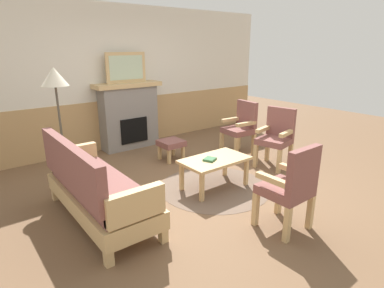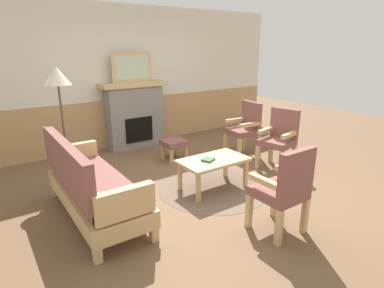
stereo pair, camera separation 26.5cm
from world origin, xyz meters
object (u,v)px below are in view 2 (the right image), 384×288
Objects in this scene: armchair_near_fireplace at (245,126)px; armchair_by_window_left at (280,136)px; floor_lamp_by_couch at (58,83)px; fireplace at (134,114)px; coffee_table at (213,163)px; book_on_table at (208,160)px; framed_picture at (132,67)px; armchair_front_left at (285,187)px; footstool at (174,144)px; couch at (92,186)px.

armchair_near_fireplace is 1.00× the size of armchair_by_window_left.
fireplace is at bearing 32.29° from floor_lamp_by_couch.
coffee_table is 5.88× the size of book_on_table.
framed_picture is 0.82× the size of armchair_front_left.
armchair_near_fireplace is at bearing 54.93° from armchair_front_left.
framed_picture reaches higher than armchair_by_window_left.
fireplace is at bearing 89.28° from armchair_front_left.
armchair_near_fireplace is at bearing -48.17° from framed_picture.
fireplace is 2.01m from floor_lamp_by_couch.
floor_lamp_by_couch reaches higher than armchair_near_fireplace.
fireplace reaches higher than footstool.
armchair_near_fireplace is (1.45, -1.62, -0.11)m from fireplace.
fireplace reaches higher than armchair_near_fireplace.
armchair_near_fireplace is at bearing 88.72° from armchair_by_window_left.
book_on_table is (-0.06, -2.46, -1.10)m from framed_picture.
framed_picture is 0.83× the size of coffee_table.
floor_lamp_by_couch is at bearing 175.69° from footstool.
footstool is at bearing -4.31° from floor_lamp_by_couch.
footstool is (1.83, 1.15, -0.11)m from couch.
fireplace is at bearing 54.73° from couch.
floor_lamp_by_couch is at bearing -147.71° from fireplace.
coffee_table is 0.12m from book_on_table.
couch is 3.05m from armchair_by_window_left.
armchair_by_window_left is 1.99m from armchair_front_left.
footstool is (0.22, -1.12, -1.28)m from framed_picture.
footstool is at bearing -78.91° from framed_picture.
framed_picture is 2.41m from armchair_near_fireplace.
fireplace is at bearing 131.84° from armchair_near_fireplace.
fireplace reaches higher than coffee_table.
armchair_near_fireplace is (1.45, -1.62, -1.02)m from framed_picture.
footstool is 0.41× the size of armchair_near_fireplace.
couch is at bearing -125.27° from fireplace.
fireplace is 2.47m from book_on_table.
couch is at bearing -168.02° from armchair_near_fireplace.
armchair_by_window_left is (1.22, -1.31, 0.25)m from footstool.
armchair_by_window_left is 3.45m from floor_lamp_by_couch.
armchair_by_window_left is (1.44, -2.44, -1.02)m from framed_picture.
couch is 1.66m from floor_lamp_by_couch.
couch is at bearing -91.96° from floor_lamp_by_couch.
book_on_table reaches higher than footstool.
book_on_table is at bearing -91.28° from fireplace.
framed_picture is 0.82× the size of armchair_near_fireplace.
floor_lamp_by_couch reaches higher than armchair_by_window_left.
couch is 1.57m from book_on_table.
framed_picture is 3.90m from armchair_front_left.
armchair_by_window_left is (1.39, 0.02, 0.15)m from coffee_table.
fireplace is 7.97× the size of book_on_table.
floor_lamp_by_couch is (-3.00, 1.45, 0.91)m from armchair_by_window_left.
couch and armchair_front_left have the same top height.
coffee_table is 0.98× the size of armchair_front_left.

